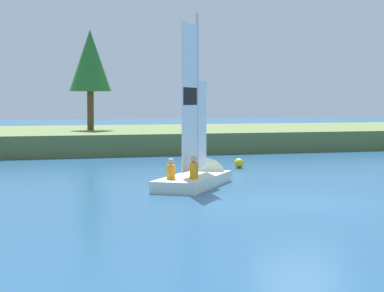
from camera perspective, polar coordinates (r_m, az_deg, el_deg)
The scene contains 5 objects.
ground_plane at distance 20.59m, azimuth 8.35°, elevation -4.40°, with size 200.00×200.00×0.00m, color navy.
shore_bank at distance 45.53m, azimuth -6.93°, elevation 0.59°, with size 80.00×15.93×1.13m, color #5B703D.
shoreline_tree_midright at distance 44.01m, azimuth -7.87°, elevation 6.51°, with size 2.47×2.47×5.91m.
sailboat at distance 25.00m, azimuth 0.68°, elevation -2.07°, with size 3.99×4.72×6.17m.
channel_buoy at distance 31.27m, azimuth 3.65°, elevation -1.33°, with size 0.41×0.41×0.41m, color yellow.
Camera 1 is at (-9.31, -18.15, 2.79)m, focal length 69.09 mm.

